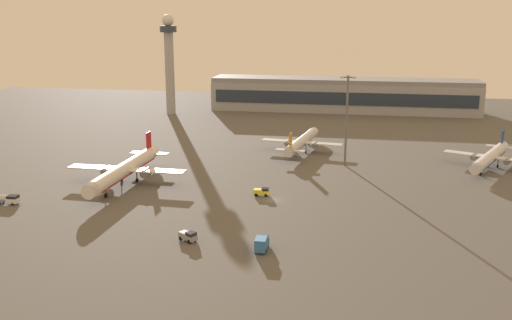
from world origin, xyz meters
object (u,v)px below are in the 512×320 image
Objects in this scene: airplane_taxiway_distant at (302,142)px; fuel_truck at (8,199)px; control_tower at (169,58)px; airplane_mid_apron at (126,169)px; baggage_tractor at (188,236)px; apron_light_east at (347,115)px; maintenance_van at (262,192)px; catering_truck at (262,243)px; airplane_far_stand at (491,157)px.

fuel_truck is (-69.21, -72.03, -2.28)m from airplane_taxiway_distant.
airplane_mid_apron is at bearing -77.83° from control_tower.
airplane_taxiway_distant is at bearing -44.05° from control_tower.
apron_light_east is (31.63, 71.17, 15.33)m from baggage_tractor.
maintenance_van is 0.74× the size of catering_truck.
catering_truck reaches higher than baggage_tractor.
catering_truck is at bearing -80.95° from airplane_taxiway_distant.
control_tower is at bearing -76.54° from airplane_mid_apron.
airplane_mid_apron is 41.07m from maintenance_van.
apron_light_east reaches higher than airplane_far_stand.
control_tower is 158.01m from airplane_far_stand.
baggage_tractor is at bearing 68.83° from airplane_far_stand.
apron_light_east is (15.03, 73.33, 14.93)m from catering_truck.
airplane_taxiway_distant is 99.92m from fuel_truck.
airplane_mid_apron is 1.55× the size of apron_light_east.
apron_light_east is (85.04, 55.01, 15.14)m from fuel_truck.
airplane_far_stand reaches higher than fuel_truck.
airplane_taxiway_distant reaches higher than baggage_tractor.
fuel_truck is (-23.11, -22.66, -3.05)m from airplane_mid_apron.
airplane_taxiway_distant is at bearing 134.53° from fuel_truck.
baggage_tractor is (-15.79, -88.19, -2.47)m from airplane_taxiway_distant.
control_tower is at bearing 135.38° from apron_light_east.
control_tower is 1.27× the size of airplane_taxiway_distant.
baggage_tractor is (-77.42, -76.11, -2.51)m from airplane_far_stand.
baggage_tractor is at bearing -18.88° from maintenance_van.
baggage_tractor is (55.92, -157.57, -26.01)m from control_tower.
control_tower reaches higher than catering_truck.
catering_truck is at bearing -65.58° from control_tower.
airplane_taxiway_distant is at bearing 90.16° from catering_truck.
fuel_truck is 55.81m from baggage_tractor.
airplane_far_stand is at bearing 119.69° from maintenance_van.
catering_truck is (-60.82, -78.28, -2.11)m from airplane_far_stand.
airplane_mid_apron reaches higher than catering_truck.
fuel_truck is (-70.01, 18.32, -0.21)m from catering_truck.
airplane_far_stand is 108.60m from baggage_tractor.
airplane_taxiway_distant is 26.57m from apron_light_east.
apron_light_east reaches higher than catering_truck.
apron_light_east reaches higher than baggage_tractor.
airplane_far_stand reaches higher than airplane_taxiway_distant.
control_tower reaches higher than airplane_taxiway_distant.
catering_truck is 76.33m from apron_light_east.
fuel_truck is at bearing 48.94° from airplane_far_stand.
airplane_taxiway_distant is 53.97m from maintenance_van.
airplane_far_stand reaches higher than baggage_tractor.
airplane_far_stand is 143.94m from fuel_truck.
control_tower is at bearing -153.79° from maintenance_van.
airplane_far_stand is at bearing 51.80° from catering_truck.
maintenance_van is 0.66× the size of fuel_truck.
control_tower is 11.32× the size of maintenance_van.
airplane_taxiway_distant reaches higher than fuel_truck.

